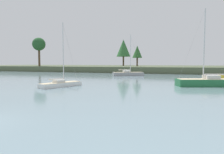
# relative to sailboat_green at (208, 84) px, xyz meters

# --- Properties ---
(far_shore_bank) EXTENTS (191.23, 52.22, 2.08)m
(far_shore_bank) POSITION_rel_sailboat_green_xyz_m (-15.13, 57.28, 0.77)
(far_shore_bank) COLOR #4C563D
(far_shore_bank) RESTS_ON ground
(sailboat_green) EXTENTS (9.41, 5.43, 11.99)m
(sailboat_green) POSITION_rel_sailboat_green_xyz_m (0.00, 0.00, 0.00)
(sailboat_green) COLOR #236B3D
(sailboat_green) RESTS_ON ground
(sailboat_grey) EXTENTS (8.27, 5.85, 11.55)m
(sailboat_grey) POSITION_rel_sailboat_green_xyz_m (-17.30, 19.48, -0.02)
(sailboat_grey) COLOR gray
(sailboat_grey) RESTS_ON ground
(sailboat_white) EXTENTS (3.95, 6.58, 9.64)m
(sailboat_white) POSITION_rel_sailboat_green_xyz_m (-20.16, -7.78, -0.07)
(sailboat_white) COLOR white
(sailboat_white) RESTS_ON ground
(shore_tree_right_mid) EXTENTS (3.98, 3.98, 8.28)m
(shore_tree_right_mid) POSITION_rel_sailboat_green_xyz_m (-20.82, 47.64, 7.58)
(shore_tree_right_mid) COLOR brown
(shore_tree_right_mid) RESTS_ON far_shore_bank
(shore_tree_center_left) EXTENTS (6.40, 6.40, 12.10)m
(shore_tree_center_left) POSITION_rel_sailboat_green_xyz_m (-29.32, 57.13, 9.95)
(shore_tree_center_left) COLOR brown
(shore_tree_center_left) RESTS_ON far_shore_bank
(shore_tree_left) EXTENTS (5.42, 5.42, 11.94)m
(shore_tree_left) POSITION_rel_sailboat_green_xyz_m (-60.77, 37.81, 10.86)
(shore_tree_left) COLOR brown
(shore_tree_left) RESTS_ON far_shore_bank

